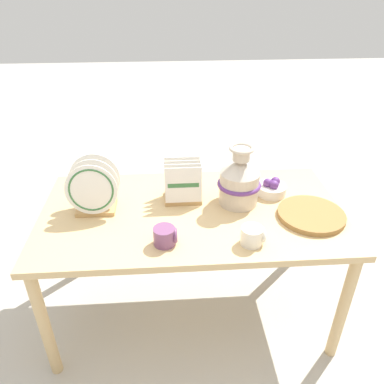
{
  "coord_description": "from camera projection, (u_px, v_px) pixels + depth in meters",
  "views": [
    {
      "loc": [
        -0.11,
        -1.6,
        1.79
      ],
      "look_at": [
        0.0,
        0.0,
        0.83
      ],
      "focal_mm": 35.0,
      "sensor_mm": 36.0,
      "label": 1
    }
  ],
  "objects": [
    {
      "name": "mug_plum_glaze",
      "position": [
        165.0,
        236.0,
        1.67
      ],
      "size": [
        0.11,
        0.1,
        0.08
      ],
      "color": "#7A4770",
      "rests_on": "display_table"
    },
    {
      "name": "dish_rack_round_plates",
      "position": [
        94.0,
        191.0,
        1.86
      ],
      "size": [
        0.25,
        0.17,
        0.28
      ],
      "color": "tan",
      "rests_on": "display_table"
    },
    {
      "name": "ceramic_vase",
      "position": [
        239.0,
        180.0,
        1.92
      ],
      "size": [
        0.23,
        0.23,
        0.32
      ],
      "color": "beige",
      "rests_on": "display_table"
    },
    {
      "name": "wicker_charger_stack",
      "position": [
        311.0,
        215.0,
        1.87
      ],
      "size": [
        0.33,
        0.33,
        0.03
      ],
      "color": "olive",
      "rests_on": "display_table"
    },
    {
      "name": "dish_rack_square_plates",
      "position": [
        183.0,
        186.0,
        1.98
      ],
      "size": [
        0.19,
        0.16,
        0.21
      ],
      "color": "tan",
      "rests_on": "display_table"
    },
    {
      "name": "mug_cream_glaze",
      "position": [
        253.0,
        236.0,
        1.67
      ],
      "size": [
        0.11,
        0.1,
        0.08
      ],
      "color": "silver",
      "rests_on": "display_table"
    },
    {
      "name": "ground_plane",
      "position": [
        192.0,
        307.0,
        2.29
      ],
      "size": [
        14.0,
        14.0,
        0.0
      ],
      "primitive_type": "plane",
      "color": "#B2ADA3"
    },
    {
      "name": "display_table",
      "position": [
        192.0,
        222.0,
        1.96
      ],
      "size": [
        1.55,
        0.83,
        0.72
      ],
      "color": "tan",
      "rests_on": "ground_plane"
    },
    {
      "name": "fruit_bowl",
      "position": [
        272.0,
        188.0,
        2.05
      ],
      "size": [
        0.16,
        0.16,
        0.09
      ],
      "color": "white",
      "rests_on": "display_table"
    }
  ]
}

